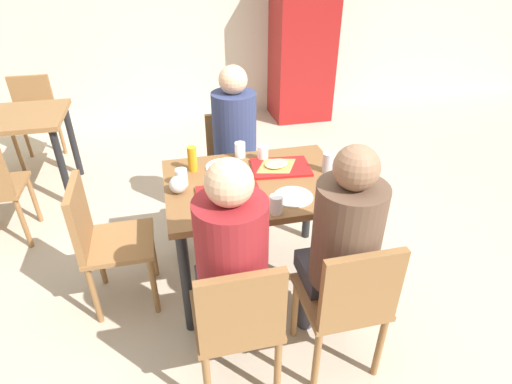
{
  "coord_description": "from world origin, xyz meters",
  "views": [
    {
      "loc": [
        -0.48,
        -2.05,
        1.97
      ],
      "look_at": [
        0.0,
        0.0,
        0.68
      ],
      "focal_mm": 28.68,
      "sensor_mm": 36.0,
      "label": 1
    }
  ],
  "objects_px": {
    "chair_far_side": "(233,160)",
    "person_far_side": "(236,138)",
    "pizza_slice_a": "(224,193)",
    "foil_bundle": "(178,185)",
    "chair_near_left": "(238,320)",
    "pizza_slice_b": "(277,165)",
    "condiment_bottle": "(192,159)",
    "person_in_brown_jacket": "(342,241)",
    "paper_plate_center": "(223,167)",
    "background_table": "(11,130)",
    "plastic_cup_d": "(263,153)",
    "tray_red_far": "(281,167)",
    "chair_left_end": "(102,236)",
    "background_chair_far": "(34,114)",
    "main_table": "(256,196)",
    "plastic_cup_b": "(276,204)",
    "person_in_red": "(231,258)",
    "drink_fridge": "(302,40)",
    "plastic_cup_c": "(182,177)",
    "plastic_cup_a": "(240,150)",
    "paper_plate_near_edge": "(293,197)",
    "chair_near_right": "(348,300)",
    "tray_red_near": "(229,196)",
    "soda_can": "(328,163)"
  },
  "relations": [
    {
      "from": "pizza_slice_a",
      "to": "foil_bundle",
      "type": "xyz_separation_m",
      "value": [
        -0.24,
        0.11,
        0.03
      ]
    },
    {
      "from": "tray_red_far",
      "to": "soda_can",
      "type": "height_order",
      "value": "soda_can"
    },
    {
      "from": "chair_far_side",
      "to": "person_far_side",
      "type": "relative_size",
      "value": 0.68
    },
    {
      "from": "main_table",
      "to": "chair_far_side",
      "type": "height_order",
      "value": "chair_far_side"
    },
    {
      "from": "background_table",
      "to": "plastic_cup_d",
      "type": "bearing_deg",
      "value": -34.05
    },
    {
      "from": "chair_near_left",
      "to": "background_table",
      "type": "relative_size",
      "value": 0.95
    },
    {
      "from": "chair_near_left",
      "to": "plastic_cup_a",
      "type": "relative_size",
      "value": 8.54
    },
    {
      "from": "background_table",
      "to": "main_table",
      "type": "bearing_deg",
      "value": -40.93
    },
    {
      "from": "paper_plate_near_edge",
      "to": "pizza_slice_b",
      "type": "bearing_deg",
      "value": 89.53
    },
    {
      "from": "tray_red_near",
      "to": "paper_plate_near_edge",
      "type": "relative_size",
      "value": 1.64
    },
    {
      "from": "tray_red_far",
      "to": "condiment_bottle",
      "type": "bearing_deg",
      "value": 169.37
    },
    {
      "from": "paper_plate_near_edge",
      "to": "soda_can",
      "type": "distance_m",
      "value": 0.39
    },
    {
      "from": "tray_red_near",
      "to": "plastic_cup_c",
      "type": "bearing_deg",
      "value": 140.16
    },
    {
      "from": "chair_far_side",
      "to": "chair_left_end",
      "type": "distance_m",
      "value": 1.21
    },
    {
      "from": "pizza_slice_a",
      "to": "person_in_red",
      "type": "bearing_deg",
      "value": -95.8
    },
    {
      "from": "person_in_red",
      "to": "plastic_cup_b",
      "type": "relative_size",
      "value": 12.64
    },
    {
      "from": "background_table",
      "to": "person_in_red",
      "type": "bearing_deg",
      "value": -55.63
    },
    {
      "from": "plastic_cup_b",
      "to": "plastic_cup_c",
      "type": "distance_m",
      "value": 0.61
    },
    {
      "from": "chair_near_left",
      "to": "person_in_brown_jacket",
      "type": "height_order",
      "value": "person_in_brown_jacket"
    },
    {
      "from": "chair_far_side",
      "to": "drink_fridge",
      "type": "xyz_separation_m",
      "value": [
        1.25,
        2.06,
        0.45
      ]
    },
    {
      "from": "chair_left_end",
      "to": "chair_far_side",
      "type": "bearing_deg",
      "value": 40.52
    },
    {
      "from": "chair_near_right",
      "to": "chair_far_side",
      "type": "xyz_separation_m",
      "value": [
        -0.27,
        1.58,
        0.0
      ]
    },
    {
      "from": "chair_near_left",
      "to": "foil_bundle",
      "type": "xyz_separation_m",
      "value": [
        -0.19,
        0.77,
        0.3
      ]
    },
    {
      "from": "main_table",
      "to": "background_table",
      "type": "xyz_separation_m",
      "value": [
        -1.75,
        1.52,
        -0.02
      ]
    },
    {
      "from": "main_table",
      "to": "plastic_cup_b",
      "type": "height_order",
      "value": "plastic_cup_b"
    },
    {
      "from": "paper_plate_center",
      "to": "person_in_red",
      "type": "bearing_deg",
      "value": -97.05
    },
    {
      "from": "person_far_side",
      "to": "background_table",
      "type": "xyz_separation_m",
      "value": [
        -1.75,
        0.87,
        -0.13
      ]
    },
    {
      "from": "background_chair_far",
      "to": "plastic_cup_c",
      "type": "bearing_deg",
      "value": -58.94
    },
    {
      "from": "chair_near_right",
      "to": "plastic_cup_d",
      "type": "distance_m",
      "value": 1.1
    },
    {
      "from": "plastic_cup_d",
      "to": "background_table",
      "type": "relative_size",
      "value": 0.11
    },
    {
      "from": "plastic_cup_a",
      "to": "foil_bundle",
      "type": "relative_size",
      "value": 1.0
    },
    {
      "from": "foil_bundle",
      "to": "plastic_cup_a",
      "type": "bearing_deg",
      "value": 40.19
    },
    {
      "from": "chair_near_left",
      "to": "tray_red_far",
      "type": "bearing_deg",
      "value": 63.3
    },
    {
      "from": "person_in_brown_jacket",
      "to": "plastic_cup_b",
      "type": "bearing_deg",
      "value": 128.52
    },
    {
      "from": "pizza_slice_b",
      "to": "condiment_bottle",
      "type": "bearing_deg",
      "value": 170.07
    },
    {
      "from": "chair_near_right",
      "to": "pizza_slice_b",
      "type": "bearing_deg",
      "value": 96.49
    },
    {
      "from": "foil_bundle",
      "to": "background_chair_far",
      "type": "distance_m",
      "value": 2.63
    },
    {
      "from": "plastic_cup_a",
      "to": "person_in_brown_jacket",
      "type": "bearing_deg",
      "value": -73.38
    },
    {
      "from": "person_in_red",
      "to": "tray_red_far",
      "type": "distance_m",
      "value": 0.89
    },
    {
      "from": "person_in_brown_jacket",
      "to": "paper_plate_near_edge",
      "type": "bearing_deg",
      "value": 104.19
    },
    {
      "from": "plastic_cup_c",
      "to": "background_chair_far",
      "type": "bearing_deg",
      "value": 121.06
    },
    {
      "from": "person_in_brown_jacket",
      "to": "chair_left_end",
      "type": "bearing_deg",
      "value": 151.46
    },
    {
      "from": "plastic_cup_c",
      "to": "drink_fridge",
      "type": "height_order",
      "value": "drink_fridge"
    },
    {
      "from": "chair_far_side",
      "to": "plastic_cup_d",
      "type": "distance_m",
      "value": 0.61
    },
    {
      "from": "main_table",
      "to": "pizza_slice_b",
      "type": "relative_size",
      "value": 3.86
    },
    {
      "from": "tray_red_far",
      "to": "pizza_slice_b",
      "type": "xyz_separation_m",
      "value": [
        -0.02,
        0.01,
        0.02
      ]
    },
    {
      "from": "chair_near_left",
      "to": "chair_left_end",
      "type": "xyz_separation_m",
      "value": [
        -0.65,
        0.79,
        0.0
      ]
    },
    {
      "from": "plastic_cup_b",
      "to": "paper_plate_near_edge",
      "type": "bearing_deg",
      "value": 42.03
    },
    {
      "from": "person_in_brown_jacket",
      "to": "paper_plate_center",
      "type": "distance_m",
      "value": 0.97
    },
    {
      "from": "person_far_side",
      "to": "paper_plate_center",
      "type": "xyz_separation_m",
      "value": [
        -0.16,
        -0.43,
        0.01
      ]
    }
  ]
}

